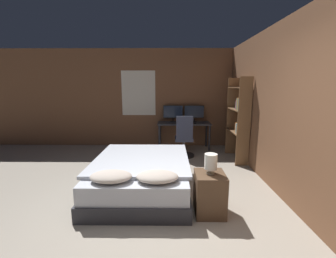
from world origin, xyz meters
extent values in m
plane|color=#9E9384|center=(0.00, 0.00, 0.00)|extent=(20.00, 20.00, 0.00)
cube|color=brown|center=(0.00, 4.11, 1.35)|extent=(12.00, 0.06, 2.70)
cube|color=silver|center=(-0.71, 4.07, 1.50)|extent=(0.94, 0.01, 1.23)
cube|color=black|center=(-0.71, 4.07, 1.50)|extent=(0.86, 0.01, 1.15)
cube|color=brown|center=(1.91, 1.50, 1.35)|extent=(0.06, 12.00, 2.70)
cube|color=#2D2D33|center=(-0.29, 1.23, 0.11)|extent=(1.49, 1.97, 0.22)
cube|color=silver|center=(-0.29, 1.23, 0.35)|extent=(1.43, 1.91, 0.26)
cube|color=silver|center=(-0.29, 1.34, 0.50)|extent=(1.53, 1.65, 0.05)
ellipsoid|color=beige|center=(-0.60, 0.49, 0.54)|extent=(0.55, 0.38, 0.13)
ellipsoid|color=beige|center=(0.01, 0.49, 0.54)|extent=(0.55, 0.38, 0.13)
cube|color=brown|center=(0.71, 0.54, 0.28)|extent=(0.39, 0.43, 0.57)
cylinder|color=gray|center=(0.71, 0.54, 0.57)|extent=(0.11, 0.11, 0.01)
cylinder|color=gray|center=(0.71, 0.54, 0.61)|extent=(0.02, 0.02, 0.05)
cylinder|color=silver|center=(0.71, 0.54, 0.73)|extent=(0.17, 0.17, 0.20)
cube|color=#38383D|center=(0.55, 3.74, 0.71)|extent=(1.42, 0.60, 0.03)
cylinder|color=#2D2D33|center=(-0.11, 3.49, 0.35)|extent=(0.05, 0.05, 0.69)
cylinder|color=#2D2D33|center=(1.21, 3.49, 0.35)|extent=(0.05, 0.05, 0.69)
cylinder|color=#2D2D33|center=(-0.11, 3.99, 0.35)|extent=(0.05, 0.05, 0.69)
cylinder|color=#2D2D33|center=(1.21, 3.99, 0.35)|extent=(0.05, 0.05, 0.69)
cylinder|color=black|center=(0.26, 3.94, 0.73)|extent=(0.16, 0.16, 0.01)
cylinder|color=black|center=(0.26, 3.94, 0.78)|extent=(0.03, 0.03, 0.09)
cube|color=black|center=(0.26, 3.94, 1.00)|extent=(0.54, 0.03, 0.35)
cube|color=#192338|center=(0.26, 3.92, 1.00)|extent=(0.51, 0.00, 0.32)
cylinder|color=black|center=(0.84, 3.94, 0.73)|extent=(0.16, 0.16, 0.01)
cylinder|color=black|center=(0.84, 3.94, 0.78)|extent=(0.03, 0.03, 0.09)
cube|color=black|center=(0.84, 3.94, 1.00)|extent=(0.54, 0.03, 0.35)
cube|color=#192338|center=(0.84, 3.92, 1.00)|extent=(0.51, 0.00, 0.32)
cube|color=black|center=(0.55, 3.54, 0.73)|extent=(0.39, 0.13, 0.02)
ellipsoid|color=black|center=(0.83, 3.54, 0.74)|extent=(0.07, 0.05, 0.04)
cylinder|color=black|center=(0.51, 3.06, 0.02)|extent=(0.52, 0.52, 0.04)
cylinder|color=gray|center=(0.51, 3.06, 0.22)|extent=(0.05, 0.05, 0.36)
cube|color=#33384C|center=(0.51, 3.06, 0.44)|extent=(0.43, 0.43, 0.07)
cube|color=#33384C|center=(0.51, 2.87, 0.74)|extent=(0.38, 0.05, 0.54)
cube|color=brown|center=(1.72, 2.39, 0.94)|extent=(0.27, 0.02, 1.89)
cube|color=brown|center=(1.72, 3.30, 0.94)|extent=(0.27, 0.02, 1.89)
cube|color=brown|center=(1.72, 2.84, 0.66)|extent=(0.27, 0.88, 0.02)
cube|color=brown|center=(1.72, 2.84, 1.17)|extent=(0.27, 0.88, 0.02)
cube|color=brown|center=(1.72, 2.84, 1.66)|extent=(0.27, 0.88, 0.02)
cube|color=teal|center=(1.72, 2.43, 0.81)|extent=(0.22, 0.04, 0.27)
cube|color=orange|center=(1.72, 2.49, 0.77)|extent=(0.22, 0.04, 0.20)
cube|color=teal|center=(1.72, 2.53, 0.78)|extent=(0.22, 0.03, 0.22)
cube|color=#BCB29E|center=(1.72, 2.58, 0.78)|extent=(0.22, 0.04, 0.22)
cube|color=orange|center=(1.72, 2.62, 0.79)|extent=(0.22, 0.03, 0.23)
cube|color=#337042|center=(1.72, 2.43, 1.31)|extent=(0.22, 0.04, 0.25)
cube|color=#337042|center=(1.72, 2.47, 1.28)|extent=(0.22, 0.03, 0.20)
cube|color=teal|center=(1.72, 2.51, 1.31)|extent=(0.22, 0.02, 0.26)
cube|color=orange|center=(1.72, 2.55, 1.32)|extent=(0.22, 0.04, 0.27)
cube|color=#337042|center=(1.72, 2.59, 1.30)|extent=(0.22, 0.03, 0.24)
cube|color=#BCB29E|center=(1.72, 2.63, 1.31)|extent=(0.22, 0.03, 0.26)
cube|color=#B2332D|center=(1.72, 2.67, 1.29)|extent=(0.22, 0.04, 0.21)
cube|color=teal|center=(1.72, 2.70, 1.27)|extent=(0.22, 0.02, 0.17)
camera|label=1|loc=(0.17, -2.25, 1.70)|focal=24.00mm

